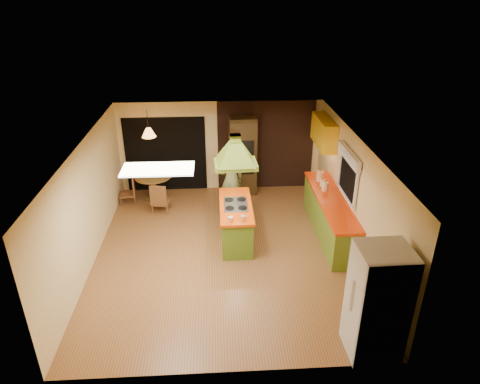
{
  "coord_description": "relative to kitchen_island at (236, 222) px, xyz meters",
  "views": [
    {
      "loc": [
        -0.12,
        -7.85,
        5.28
      ],
      "look_at": [
        0.38,
        0.57,
        1.15
      ],
      "focal_mm": 32.0,
      "sensor_mm": 36.0,
      "label": 1
    }
  ],
  "objects": [
    {
      "name": "canister_large",
      "position": [
        2.12,
        1.08,
        0.59
      ],
      "size": [
        0.17,
        0.17,
        0.24
      ],
      "primitive_type": "cylinder",
      "rotation": [
        0.0,
        0.0,
        0.06
      ],
      "color": "#F5E6C5",
      "rests_on": "right_counter"
    },
    {
      "name": "chair_left",
      "position": [
        -2.78,
        2.01,
        -0.08
      ],
      "size": [
        0.46,
        0.46,
        0.75
      ],
      "primitive_type": null,
      "rotation": [
        0.0,
        0.0,
        -1.44
      ],
      "color": "brown",
      "rests_on": "ground"
    },
    {
      "name": "window_right",
      "position": [
        2.41,
        -0.07,
        1.32
      ],
      "size": [
        0.12,
        1.35,
        1.06
      ],
      "color": "black",
      "rests_on": "room_walls"
    },
    {
      "name": "refrigerator",
      "position": [
        1.97,
        -3.4,
        0.49
      ],
      "size": [
        0.79,
        0.75,
        1.89
      ],
      "primitive_type": "cube",
      "rotation": [
        0.0,
        0.0,
        0.02
      ],
      "color": "silver",
      "rests_on": "ground"
    },
    {
      "name": "room_walls",
      "position": [
        -0.28,
        -0.47,
        0.8
      ],
      "size": [
        5.5,
        6.5,
        6.5
      ],
      "color": "beige",
      "rests_on": "ground"
    },
    {
      "name": "upper_cabinets",
      "position": [
        2.29,
        1.73,
        1.5
      ],
      "size": [
        0.34,
        1.4,
        0.7
      ],
      "primitive_type": "cube",
      "color": "yellow",
      "rests_on": "room_walls"
    },
    {
      "name": "fluor_panel",
      "position": [
        -1.38,
        -1.67,
        2.03
      ],
      "size": [
        1.2,
        0.6,
        0.03
      ],
      "primitive_type": "cube",
      "color": "white",
      "rests_on": "ceiling_plane"
    },
    {
      "name": "canister_small",
      "position": [
        2.12,
        0.79,
        0.55
      ],
      "size": [
        0.15,
        0.15,
        0.16
      ],
      "primitive_type": "cylinder",
      "rotation": [
        0.0,
        0.0,
        0.28
      ],
      "color": "#FDF0CB",
      "rests_on": "right_counter"
    },
    {
      "name": "pendant_lamp",
      "position": [
        -2.08,
        2.11,
        1.45
      ],
      "size": [
        0.43,
        0.43,
        0.23
      ],
      "primitive_type": "cone",
      "rotation": [
        0.0,
        0.0,
        -0.23
      ],
      "color": "#FF9E3F",
      "rests_on": "ceiling_plane"
    },
    {
      "name": "range_hood",
      "position": [
        -0.0,
        -0.0,
        1.81
      ],
      "size": [
        0.92,
        0.68,
        0.78
      ],
      "rotation": [
        0.0,
        0.0,
        0.05
      ],
      "color": "olive",
      "rests_on": "ceiling_plane"
    },
    {
      "name": "man",
      "position": [
        -0.05,
        1.24,
        0.48
      ],
      "size": [
        0.79,
        0.67,
        1.85
      ],
      "primitive_type": "imported",
      "rotation": [
        0.0,
        0.0,
        3.53
      ],
      "color": "brown",
      "rests_on": "ground"
    },
    {
      "name": "canister_medium",
      "position": [
        2.12,
        0.55,
        0.57
      ],
      "size": [
        0.17,
        0.17,
        0.21
      ],
      "primitive_type": "cylinder",
      "rotation": [
        0.0,
        0.0,
        -0.17
      ],
      "color": "#FCF0CA",
      "rests_on": "right_counter"
    },
    {
      "name": "brick_panel",
      "position": [
        0.97,
        2.76,
        0.8
      ],
      "size": [
        2.64,
        0.03,
        2.5
      ],
      "primitive_type": "cube",
      "color": "#381E14",
      "rests_on": "ground"
    },
    {
      "name": "right_counter",
      "position": [
        2.17,
        0.13,
        0.01
      ],
      "size": [
        0.62,
        3.05,
        0.92
      ],
      "color": "olive",
      "rests_on": "ground"
    },
    {
      "name": "nook_opening",
      "position": [
        -1.78,
        2.76,
        0.6
      ],
      "size": [
        2.2,
        0.03,
        2.1
      ],
      "primitive_type": "cube",
      "color": "black",
      "rests_on": "ground"
    },
    {
      "name": "ground",
      "position": [
        -0.28,
        -0.47,
        -0.45
      ],
      "size": [
        6.5,
        6.5,
        0.0
      ],
      "primitive_type": "plane",
      "color": "#915D2F",
      "rests_on": "ground"
    },
    {
      "name": "ceiling_plane",
      "position": [
        -0.28,
        -0.47,
        2.05
      ],
      "size": [
        6.5,
        6.5,
        0.0
      ],
      "primitive_type": "plane",
      "rotation": [
        3.14,
        0.0,
        0.0
      ],
      "color": "silver",
      "rests_on": "room_walls"
    },
    {
      "name": "chair_near",
      "position": [
        -1.83,
        1.46,
        -0.05
      ],
      "size": [
        0.51,
        0.51,
        0.8
      ],
      "primitive_type": null,
      "rotation": [
        0.0,
        0.0,
        2.97
      ],
      "color": "brown",
      "rests_on": "ground"
    },
    {
      "name": "wall_oven",
      "position": [
        0.31,
        2.47,
        0.63
      ],
      "size": [
        0.74,
        0.63,
        2.16
      ],
      "rotation": [
        0.0,
        0.0,
        0.04
      ],
      "color": "#3F2D14",
      "rests_on": "ground"
    },
    {
      "name": "dining_table",
      "position": [
        -2.08,
        2.11,
        0.06
      ],
      "size": [
        0.97,
        0.97,
        0.73
      ],
      "rotation": [
        0.0,
        0.0,
        0.42
      ],
      "color": "brown",
      "rests_on": "ground"
    },
    {
      "name": "kitchen_island",
      "position": [
        0.0,
        0.0,
        0.0
      ],
      "size": [
        0.71,
        1.77,
        0.9
      ],
      "rotation": [
        0.0,
        0.0,
        -0.0
      ],
      "color": "#597C1F",
      "rests_on": "ground"
    }
  ]
}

